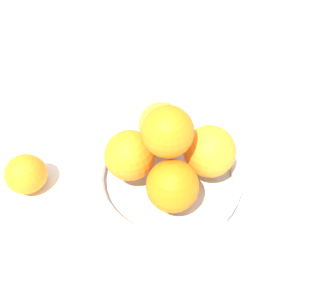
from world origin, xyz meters
TOP-DOWN VIEW (x-y plane):
  - ground_plane at (0.00, 0.00)m, footprint 4.00×4.00m
  - fruit_bowl at (0.00, 0.00)m, footprint 0.24×0.24m
  - orange_pile at (0.00, -0.00)m, footprint 0.17×0.17m
  - stray_orange at (-0.18, -0.15)m, footprint 0.07×0.07m

SIDE VIEW (x-z plane):
  - ground_plane at x=0.00m, z-range 0.00..0.00m
  - fruit_bowl at x=0.00m, z-range 0.00..0.04m
  - stray_orange at x=-0.18m, z-range 0.00..0.07m
  - orange_pile at x=0.00m, z-range 0.02..0.16m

